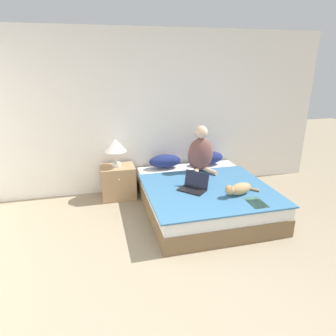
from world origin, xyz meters
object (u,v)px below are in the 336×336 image
table_lamp (115,146)px  pillow_far (208,158)px  bed (204,197)px  pillow_near (165,161)px  laptop_open (194,186)px  nightstand (118,182)px  cat_tabby (239,189)px  person_sitting (201,152)px

table_lamp → pillow_far: bearing=1.9°
bed → pillow_near: bearing=114.5°
pillow_near → laptop_open: 0.99m
bed → table_lamp: table_lamp is taller
pillow_far → nightstand: bearing=-178.1°
nightstand → cat_tabby: bearing=-40.3°
table_lamp → bed: bearing=-33.3°
person_sitting → nightstand: person_sitting is taller
person_sitting → nightstand: size_ratio=1.38×
pillow_far → table_lamp: table_lamp is taller
bed → nightstand: size_ratio=3.69×
laptop_open → pillow_near: bearing=146.5°
bed → cat_tabby: cat_tabby is taller
pillow_near → pillow_far: bearing=0.0°
pillow_far → laptop_open: bearing=-121.0°
nightstand → pillow_far: bearing=1.9°
laptop_open → bed: bearing=84.1°
pillow_far → cat_tabby: 1.28m
laptop_open → cat_tabby: bearing=16.8°
bed → pillow_near: 0.95m
cat_tabby → laptop_open: 0.60m
pillow_far → table_lamp: 1.57m
bed → laptop_open: 0.38m
bed → table_lamp: bearing=146.7°
bed → pillow_near: pillow_near is taller
pillow_near → cat_tabby: bearing=-62.4°
person_sitting → table_lamp: 1.32m
person_sitting → table_lamp: bearing=169.2°
pillow_near → pillow_far: same height
pillow_near → nightstand: (-0.78, -0.05, -0.27)m
cat_tabby → laptop_open: bearing=-48.1°
pillow_near → cat_tabby: (0.67, -1.28, -0.02)m
pillow_far → cat_tabby: pillow_far is taller
bed → cat_tabby: (0.30, -0.46, 0.30)m
laptop_open → nightstand: size_ratio=0.83×
table_lamp → pillow_near: bearing=3.7°
person_sitting → pillow_near: bearing=149.2°
bed → pillow_far: size_ratio=3.66×
cat_tabby → nightstand: bearing=-57.8°
laptop_open → table_lamp: 1.38m
table_lamp → cat_tabby: bearing=-40.1°
pillow_near → pillow_far: 0.75m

